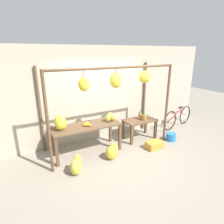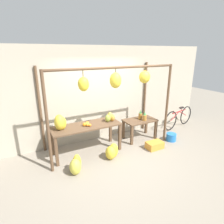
% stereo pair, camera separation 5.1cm
% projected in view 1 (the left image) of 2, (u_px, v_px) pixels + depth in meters
% --- Properties ---
extents(ground_plane, '(20.00, 20.00, 0.00)m').
position_uv_depth(ground_plane, '(123.00, 159.00, 4.80)').
color(ground_plane, gray).
extents(shop_wall_back, '(8.00, 0.08, 2.80)m').
position_uv_depth(shop_wall_back, '(98.00, 94.00, 5.60)').
color(shop_wall_back, '#B2A893').
rests_on(shop_wall_back, ground_plane).
extents(stall_awning, '(3.43, 1.24, 2.30)m').
position_uv_depth(stall_awning, '(115.00, 89.00, 4.71)').
color(stall_awning, brown).
rests_on(stall_awning, ground_plane).
extents(display_table_main, '(1.82, 0.67, 0.79)m').
position_uv_depth(display_table_main, '(86.00, 129.00, 4.92)').
color(display_table_main, brown).
rests_on(display_table_main, ground_plane).
extents(display_table_side, '(0.99, 0.58, 0.63)m').
position_uv_depth(display_table_side, '(140.00, 123.00, 5.80)').
color(display_table_side, brown).
rests_on(display_table_side, ground_plane).
extents(banana_pile_on_table, '(0.32, 0.33, 0.40)m').
position_uv_depth(banana_pile_on_table, '(60.00, 123.00, 4.56)').
color(banana_pile_on_table, yellow).
rests_on(banana_pile_on_table, display_table_main).
extents(orange_pile, '(0.20, 0.23, 0.10)m').
position_uv_depth(orange_pile, '(87.00, 124.00, 4.85)').
color(orange_pile, orange).
rests_on(orange_pile, display_table_main).
extents(pineapple_cluster, '(0.16, 0.28, 0.31)m').
position_uv_depth(pineapple_cluster, '(142.00, 116.00, 5.70)').
color(pineapple_cluster, '#A3702D').
rests_on(pineapple_cluster, display_table_side).
extents(banana_pile_ground_left, '(0.39, 0.42, 0.43)m').
position_uv_depth(banana_pile_ground_left, '(76.00, 165.00, 4.19)').
color(banana_pile_ground_left, yellow).
rests_on(banana_pile_ground_left, ground_plane).
extents(banana_pile_ground_right, '(0.39, 0.32, 0.39)m').
position_uv_depth(banana_pile_ground_right, '(112.00, 152.00, 4.78)').
color(banana_pile_ground_right, yellow).
rests_on(banana_pile_ground_right, ground_plane).
extents(fruit_crate_white, '(0.47, 0.30, 0.20)m').
position_uv_depth(fruit_crate_white, '(155.00, 145.00, 5.31)').
color(fruit_crate_white, orange).
rests_on(fruit_crate_white, ground_plane).
extents(blue_bucket, '(0.30, 0.30, 0.23)m').
position_uv_depth(blue_bucket, '(171.00, 137.00, 5.77)').
color(blue_bucket, blue).
rests_on(blue_bucket, ground_plane).
extents(parked_bicycle, '(1.63, 0.37, 0.73)m').
position_uv_depth(parked_bicycle, '(178.00, 117.00, 6.76)').
color(parked_bicycle, black).
rests_on(parked_bicycle, ground_plane).
extents(papaya_pile, '(0.30, 0.20, 0.26)m').
position_uv_depth(papaya_pile, '(110.00, 117.00, 5.13)').
color(papaya_pile, '#B2993D').
rests_on(papaya_pile, display_table_main).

